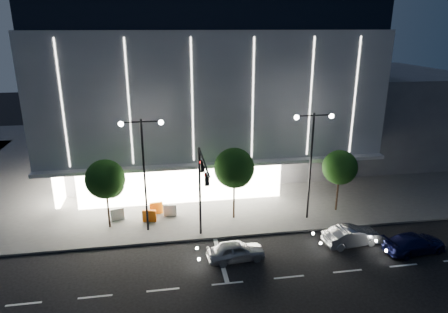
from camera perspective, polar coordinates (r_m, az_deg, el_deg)
ground at (r=27.20m, az=-4.38°, el=-16.19°), size 160.00×160.00×0.00m
sidewalk_museum at (r=49.28m, az=-1.12°, el=0.20°), size 70.00×40.00×0.15m
museum at (r=45.33m, az=-3.45°, el=10.53°), size 30.00×25.80×18.00m
annex_building at (r=54.98m, az=21.19°, el=6.18°), size 16.00×20.00×10.00m
traffic_mast at (r=27.84m, az=-3.20°, el=-3.55°), size 0.33×5.89×7.07m
street_lamp_west at (r=29.92m, az=-11.43°, el=-0.42°), size 3.16×0.36×9.00m
street_lamp_east at (r=32.09m, az=12.41°, el=0.79°), size 3.16×0.36×9.00m
tree_left at (r=31.80m, az=-16.53°, el=-3.39°), size 3.02×3.02×5.72m
tree_mid at (r=31.91m, az=1.50°, el=-1.95°), size 3.25×3.25×6.15m
tree_right at (r=34.81m, az=16.22°, el=-1.74°), size 2.91×2.91×5.51m
car_lead at (r=28.03m, az=1.73°, el=-13.32°), size 4.13×1.94×1.37m
car_second at (r=31.16m, az=17.83°, el=-10.74°), size 4.45×1.97×1.42m
car_third at (r=31.91m, az=25.57°, el=-11.11°), size 4.83×2.46×1.34m
barrier_a at (r=33.25m, az=-10.62°, el=-8.33°), size 1.13×0.44×1.00m
barrier_b at (r=34.11m, az=-15.00°, el=-7.95°), size 1.13×0.50×1.00m
barrier_c at (r=34.48m, az=-9.65°, el=-7.27°), size 1.12×0.38×1.00m
barrier_d at (r=33.94m, az=-7.70°, el=-7.60°), size 1.12×0.41×1.00m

